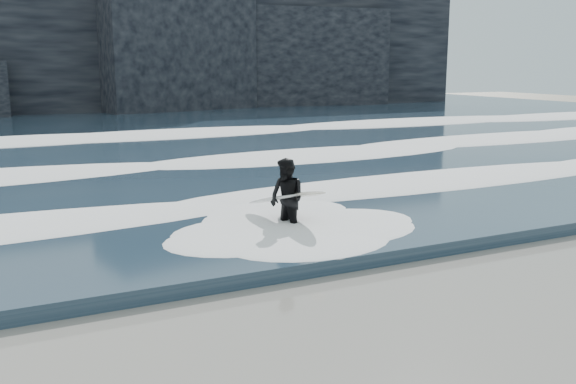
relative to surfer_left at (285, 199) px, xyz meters
name	(u,v)px	position (x,y,z in m)	size (l,w,h in m)	color
ground	(417,342)	(-0.97, -6.21, -0.78)	(120.00, 120.00, 0.00)	#7A6C4D
sea	(84,133)	(-0.97, 22.79, -0.63)	(90.00, 52.00, 0.30)	#213343
headland	(44,48)	(-0.97, 39.79, 4.22)	(70.00, 9.00, 10.00)	black
foam_near	(206,197)	(-0.97, 2.79, -0.38)	(60.00, 3.20, 0.20)	white
foam_mid	(142,160)	(-0.97, 9.79, -0.36)	(60.00, 4.00, 0.24)	white
foam_far	(97,135)	(-0.97, 18.79, -0.33)	(60.00, 4.80, 0.30)	white
surfer_left	(285,199)	(0.00, 0.00, 0.00)	(1.09, 1.88, 1.54)	black
surfer_right	(289,198)	(-0.17, -0.52, 0.13)	(1.27, 2.19, 1.80)	black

